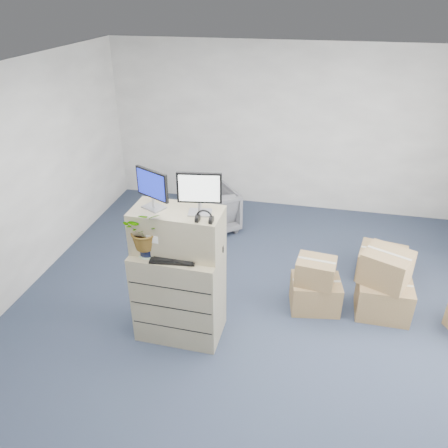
{
  "coord_description": "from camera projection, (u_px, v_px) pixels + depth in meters",
  "views": [
    {
      "loc": [
        0.54,
        -3.76,
        3.56
      ],
      "look_at": [
        -0.37,
        0.4,
        1.21
      ],
      "focal_mm": 35.0,
      "sensor_mm": 36.0,
      "label": 1
    }
  ],
  "objects": [
    {
      "name": "tissue_box",
      "position": [
        209.0,
        241.0,
        4.55
      ],
      "size": [
        0.27,
        0.18,
        0.09
      ],
      "primitive_type": "cube",
      "rotation": [
        0.0,
        0.0,
        -0.23
      ],
      "color": "#3E7ED3",
      "rests_on": "external_drive"
    },
    {
      "name": "office_chair",
      "position": [
        212.0,
        208.0,
        7.03
      ],
      "size": [
        1.01,
        1.0,
        0.76
      ],
      "primitive_type": "imported",
      "rotation": [
        0.0,
        0.0,
        3.8
      ],
      "color": "#5E5E63",
      "rests_on": "ground"
    },
    {
      "name": "external_drive",
      "position": [
        213.0,
        246.0,
        4.62
      ],
      "size": [
        0.25,
        0.21,
        0.07
      ],
      "primitive_type": "cube",
      "rotation": [
        0.0,
        0.0,
        0.24
      ],
      "color": "black",
      "rests_on": "filing_cabinet_lower"
    },
    {
      "name": "keyboard",
      "position": [
        173.0,
        259.0,
        4.44
      ],
      "size": [
        0.48,
        0.24,
        0.02
      ],
      "primitive_type": "cube",
      "rotation": [
        0.0,
        0.0,
        0.11
      ],
      "color": "black",
      "rests_on": "filing_cabinet_lower"
    },
    {
      "name": "monitor_left",
      "position": [
        152.0,
        187.0,
        4.33
      ],
      "size": [
        0.39,
        0.24,
        0.42
      ],
      "rotation": [
        0.0,
        0.0,
        -0.47
      ],
      "color": "#99999E",
      "rests_on": "filing_cabinet_upper"
    },
    {
      "name": "filing_cabinet_upper",
      "position": [
        178.0,
        230.0,
        4.51
      ],
      "size": [
        0.94,
        0.49,
        0.47
      ],
      "primitive_type": "cube",
      "rotation": [
        0.0,
        0.0,
        -0.03
      ],
      "color": "tan",
      "rests_on": "filing_cabinet_lower"
    },
    {
      "name": "cardboard_boxes",
      "position": [
        383.0,
        286.0,
        5.35
      ],
      "size": [
        2.57,
        1.53,
        0.85
      ],
      "color": "olive",
      "rests_on": "ground"
    },
    {
      "name": "ground",
      "position": [
        248.0,
        335.0,
        5.04
      ],
      "size": [
        7.0,
        7.0,
        0.0
      ],
      "primitive_type": "plane",
      "color": "#273246",
      "rests_on": "ground"
    },
    {
      "name": "headphones",
      "position": [
        204.0,
        218.0,
        4.16
      ],
      "size": [
        0.17,
        0.02,
        0.17
      ],
      "primitive_type": "torus",
      "rotation": [
        1.57,
        0.0,
        -0.03
      ],
      "color": "black",
      "rests_on": "filing_cabinet_upper"
    },
    {
      "name": "phone_dock",
      "position": [
        172.0,
        248.0,
        4.57
      ],
      "size": [
        0.06,
        0.05,
        0.13
      ],
      "rotation": [
        0.0,
        0.0,
        -0.03
      ],
      "color": "silver",
      "rests_on": "filing_cabinet_lower"
    },
    {
      "name": "mouse",
      "position": [
        203.0,
        260.0,
        4.41
      ],
      "size": [
        0.11,
        0.07,
        0.03
      ],
      "primitive_type": "ellipsoid",
      "rotation": [
        0.0,
        0.0,
        -0.12
      ],
      "color": "silver",
      "rests_on": "filing_cabinet_lower"
    },
    {
      "name": "filing_cabinet_lower",
      "position": [
        180.0,
        293.0,
        4.84
      ],
      "size": [
        0.95,
        0.6,
        1.09
      ],
      "primitive_type": "cube",
      "rotation": [
        0.0,
        0.0,
        -0.03
      ],
      "color": "tan",
      "rests_on": "ground"
    },
    {
      "name": "monitor_right",
      "position": [
        199.0,
        191.0,
        4.22
      ],
      "size": [
        0.44,
        0.2,
        0.43
      ],
      "rotation": [
        0.0,
        0.0,
        0.15
      ],
      "color": "#99999E",
      "rests_on": "filing_cabinet_upper"
    },
    {
      "name": "water_bottle",
      "position": [
        186.0,
        238.0,
        4.54
      ],
      "size": [
        0.08,
        0.08,
        0.29
      ],
      "primitive_type": "cylinder",
      "color": "gray",
      "rests_on": "filing_cabinet_lower"
    },
    {
      "name": "potted_plant",
      "position": [
        146.0,
        234.0,
        4.41
      ],
      "size": [
        0.52,
        0.55,
        0.44
      ],
      "rotation": [
        0.0,
        0.0,
        -0.03
      ],
      "color": "#93AF8D",
      "rests_on": "filing_cabinet_lower"
    },
    {
      "name": "wall_back",
      "position": [
        284.0,
        129.0,
        7.36
      ],
      "size": [
        6.0,
        0.02,
        2.8
      ],
      "primitive_type": "cube",
      "color": "#B8B5AF",
      "rests_on": "ground"
    }
  ]
}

